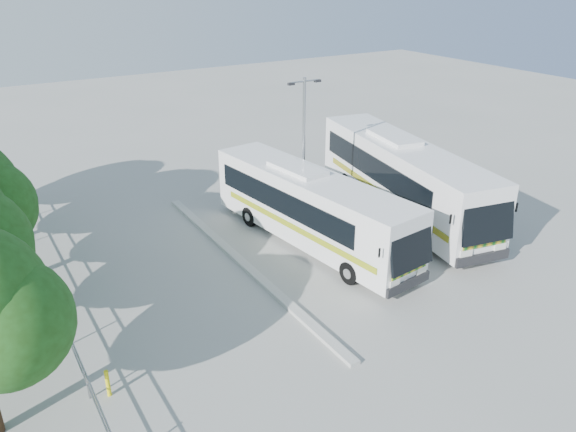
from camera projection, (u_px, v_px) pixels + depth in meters
ground at (312, 270)px, 23.92m from camera, size 100.00×100.00×0.00m
kerb_divider at (242, 263)px, 24.35m from camera, size 0.40×16.00×0.15m
railing at (43, 276)px, 21.97m from camera, size 0.06×22.00×1.00m
coach_main at (311, 207)px, 25.51m from camera, size 3.78×12.14×3.31m
coach_adjacent at (403, 177)px, 28.62m from camera, size 5.05×13.55×3.69m
lamppost at (304, 146)px, 26.89m from camera, size 1.76×0.17×7.20m
bollard at (108, 383)px, 16.76m from camera, size 0.14×0.14×0.91m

